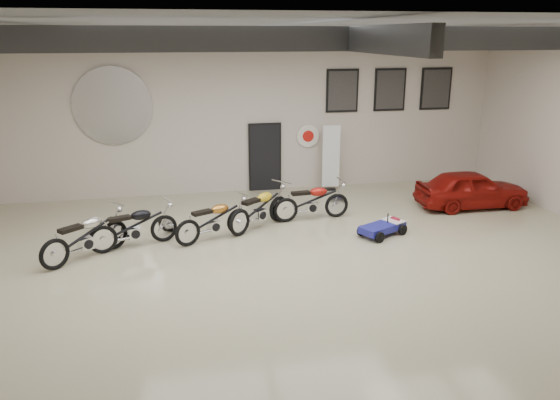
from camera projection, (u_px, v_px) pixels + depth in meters
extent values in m
cube|color=tan|center=(291.00, 264.00, 11.92)|extent=(16.00, 12.00, 0.01)
cube|color=gray|center=(293.00, 24.00, 10.46)|extent=(16.00, 12.00, 0.01)
cube|color=beige|center=(248.00, 112.00, 16.81)|extent=(16.00, 0.02, 5.00)
cube|color=black|center=(265.00, 158.00, 17.28)|extent=(0.92, 0.08, 2.10)
imported|color=maroon|center=(472.00, 189.00, 15.68)|extent=(1.35, 3.22, 1.09)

